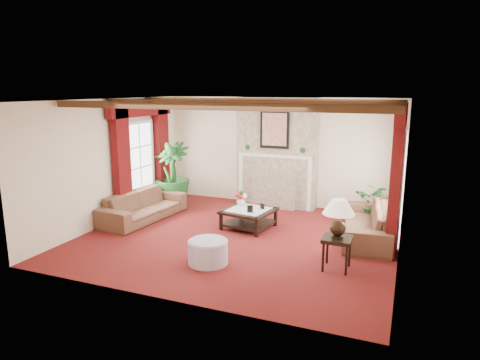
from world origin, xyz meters
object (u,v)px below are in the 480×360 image
at_px(coffee_table, 249,219).
at_px(ottoman, 208,252).
at_px(sofa_left, 143,201).
at_px(sofa_right, 367,217).
at_px(side_table, 337,253).
at_px(potted_palm, 172,188).

bearing_deg(coffee_table, ottoman, -80.00).
height_order(sofa_left, sofa_right, sofa_right).
xyz_separation_m(sofa_left, side_table, (4.50, -1.12, -0.15)).
bearing_deg(side_table, sofa_right, 79.77).
xyz_separation_m(sofa_right, side_table, (-0.31, -1.72, -0.16)).
xyz_separation_m(potted_palm, coffee_table, (2.45, -1.00, -0.25)).
relative_size(side_table, ottoman, 0.80).
distance_m(sofa_left, side_table, 4.64).
bearing_deg(side_table, sofa_left, 166.01).
xyz_separation_m(sofa_right, potted_palm, (-4.85, 0.73, 0.01)).
distance_m(side_table, ottoman, 2.14).
bearing_deg(side_table, potted_palm, 151.60).
xyz_separation_m(potted_palm, side_table, (4.54, -2.45, -0.17)).
xyz_separation_m(sofa_left, ottoman, (2.44, -1.69, -0.23)).
height_order(potted_palm, side_table, potted_palm).
bearing_deg(sofa_right, sofa_left, -88.87).
bearing_deg(potted_palm, side_table, -28.40).
distance_m(coffee_table, side_table, 2.55).
xyz_separation_m(potted_palm, ottoman, (2.48, -3.02, -0.25)).
distance_m(sofa_right, side_table, 1.76).
height_order(potted_palm, coffee_table, potted_palm).
relative_size(potted_palm, coffee_table, 1.64).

